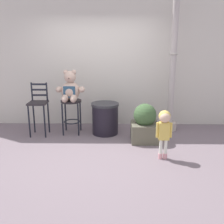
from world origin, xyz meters
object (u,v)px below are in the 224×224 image
(child_walking, at_px, (164,124))
(bar_chair_empty, at_px, (38,106))
(teddy_bear, at_px, (70,89))
(lamppost, at_px, (172,79))
(planter_with_shrub, at_px, (145,124))
(trash_bin, at_px, (105,118))
(bar_stool_with_teddy, at_px, (71,109))

(child_walking, bearing_deg, bar_chair_empty, 38.51)
(teddy_bear, relative_size, bar_chair_empty, 0.58)
(teddy_bear, xyz_separation_m, lamppost, (2.14, 0.27, 0.19))
(bar_chair_empty, distance_m, planter_with_shrub, 2.22)
(trash_bin, relative_size, bar_chair_empty, 0.61)
(trash_bin, distance_m, bar_chair_empty, 1.41)
(bar_stool_with_teddy, xyz_separation_m, lamppost, (2.14, 0.24, 0.62))
(trash_bin, xyz_separation_m, bar_chair_empty, (-1.38, -0.09, 0.29))
(lamppost, relative_size, bar_chair_empty, 2.63)
(teddy_bear, bearing_deg, trash_bin, 1.09)
(bar_stool_with_teddy, bearing_deg, lamppost, 6.40)
(trash_bin, bearing_deg, teddy_bear, -178.91)
(bar_chair_empty, bearing_deg, planter_with_shrub, -8.73)
(bar_chair_empty, bearing_deg, child_walking, -25.48)
(trash_bin, bearing_deg, planter_with_shrub, -28.07)
(planter_with_shrub, bearing_deg, bar_chair_empty, 171.27)
(child_walking, xyz_separation_m, planter_with_shrub, (-0.23, 0.81, -0.26))
(bar_stool_with_teddy, distance_m, child_walking, 2.15)
(bar_chair_empty, bearing_deg, trash_bin, 3.77)
(bar_chair_empty, bearing_deg, lamppost, 7.08)
(bar_stool_with_teddy, height_order, child_walking, child_walking)
(bar_chair_empty, bearing_deg, bar_stool_with_teddy, 9.28)
(bar_stool_with_teddy, height_order, teddy_bear, teddy_bear)
(teddy_bear, bearing_deg, lamppost, 7.22)
(child_walking, relative_size, bar_chair_empty, 0.77)
(trash_bin, bearing_deg, lamppost, 10.25)
(teddy_bear, bearing_deg, bar_chair_empty, -173.35)
(bar_stool_with_teddy, relative_size, trash_bin, 1.09)
(bar_stool_with_teddy, height_order, lamppost, lamppost)
(lamppost, bearing_deg, bar_stool_with_teddy, -173.60)
(bar_stool_with_teddy, height_order, planter_with_shrub, planter_with_shrub)
(bar_stool_with_teddy, distance_m, bar_chair_empty, 0.68)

